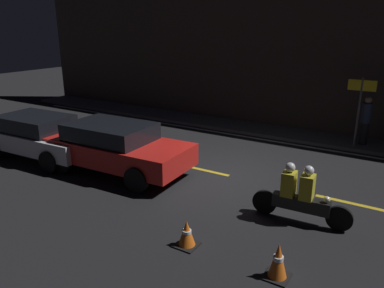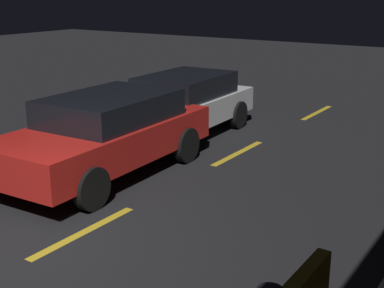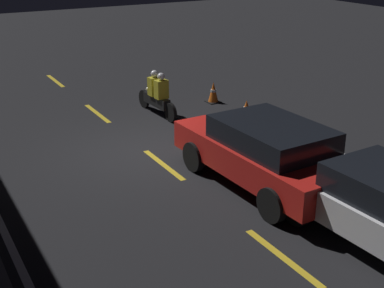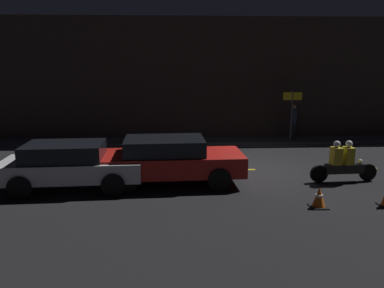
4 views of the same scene
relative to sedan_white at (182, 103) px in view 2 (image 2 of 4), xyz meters
The scene contains 6 objects.
ground_plane 6.37m from the sedan_white, 16.55° to the left, with size 56.00×56.00×0.00m, color black.
lane_dash_a 4.40m from the sedan_white, 155.44° to the left, with size 2.00×0.14×0.01m.
lane_dash_b 2.03m from the sedan_white, 72.72° to the left, with size 2.00×0.14×0.01m.
lane_dash_c 5.42m from the sedan_white, 19.59° to the left, with size 2.00×0.14×0.01m.
sedan_white is the anchor object (origin of this frame).
taxi_red 3.02m from the sedan_white, ahead, with size 4.54×2.15×1.46m.
Camera 2 is at (3.91, 5.11, 3.34)m, focal length 50.00 mm.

